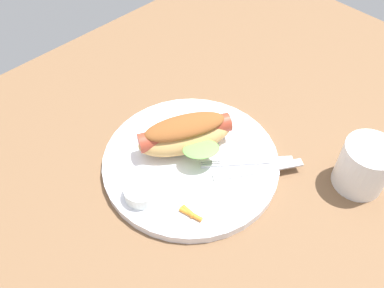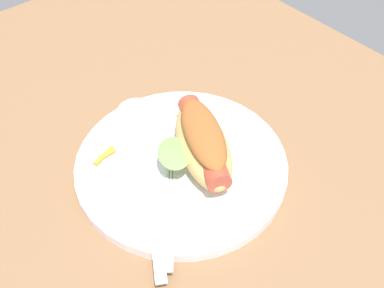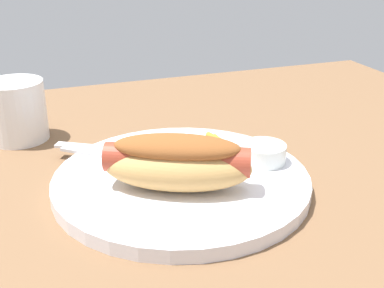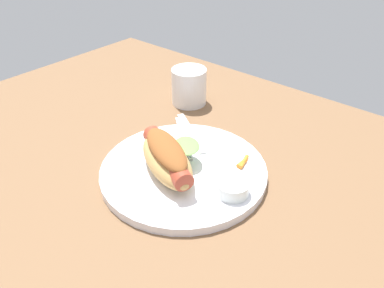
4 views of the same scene
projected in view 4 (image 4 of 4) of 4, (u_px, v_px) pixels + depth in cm
name	position (u px, v px, depth cm)	size (l,w,h in cm)	color
ground_plane	(168.00, 169.00, 70.38)	(120.00, 90.00, 1.80)	brown
plate	(184.00, 170.00, 67.36)	(29.77, 29.77, 1.60)	white
hot_dog	(167.00, 157.00, 64.11)	(17.55, 14.55, 6.13)	tan
sauce_ramekin	(232.00, 188.00, 60.42)	(5.40, 5.40, 2.25)	white
fork	(183.00, 137.00, 74.80)	(12.59, 10.91, 0.40)	silver
knife	(191.00, 132.00, 76.09)	(15.28, 1.40, 0.36)	silver
carrot_garnish	(243.00, 162.00, 67.40)	(1.72, 3.88, 0.82)	orange
drinking_cup	(189.00, 86.00, 88.18)	(8.18, 8.18, 8.55)	white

